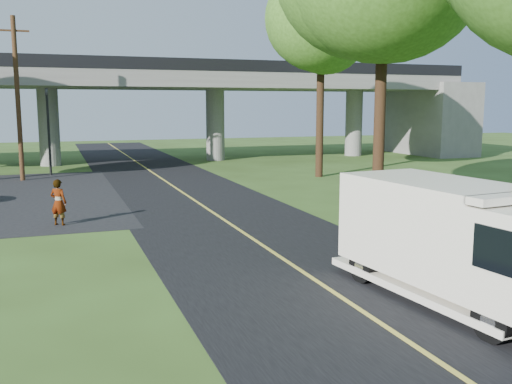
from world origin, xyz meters
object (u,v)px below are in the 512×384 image
tree_right_far (326,33)px  utility_pole (18,98)px  traffic_signal (48,122)px  pedestrian (58,202)px  step_van (456,239)px

tree_right_far → utility_pole: bearing=166.0°
traffic_signal → pedestrian: 15.65m
tree_right_far → step_van: 22.75m
utility_pole → pedestrian: bearing=-82.5°
utility_pole → step_van: size_ratio=1.42×
tree_right_far → pedestrian: (-14.93, -9.30, -7.48)m
utility_pole → pedestrian: 14.09m
tree_right_far → step_van: (-7.04, -20.51, -6.90)m
utility_pole → traffic_signal: bearing=53.1°
utility_pole → step_van: 26.69m
utility_pole → step_van: bearing=-68.6°
traffic_signal → utility_pole: bearing=-126.9°
traffic_signal → tree_right_far: tree_right_far is taller
utility_pole → pedestrian: size_ratio=5.44×
pedestrian → tree_right_far: bearing=-115.2°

